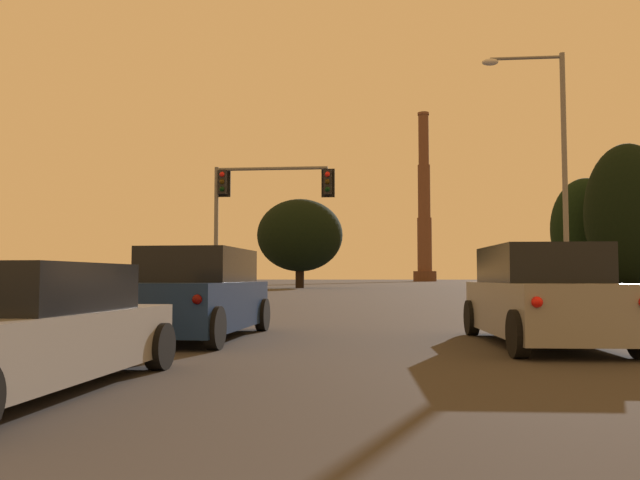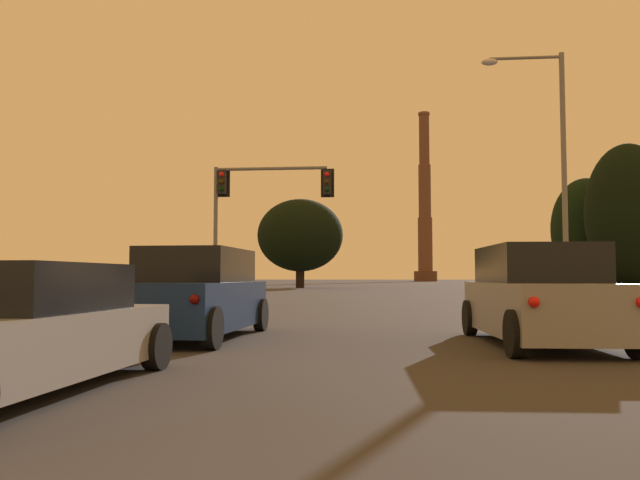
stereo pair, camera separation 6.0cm
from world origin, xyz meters
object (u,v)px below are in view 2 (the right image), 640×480
Objects in this scene: suv_left_lane_second at (197,295)px; suv_right_lane_second at (539,297)px; street_lamp at (552,154)px; sedan_left_lane_third at (14,332)px; traffic_light_overhead_left at (254,199)px; smokestack at (425,215)px.

suv_right_lane_second is at bearing -3.62° from suv_left_lane_second.
street_lamp is (3.68, 12.39, 5.08)m from suv_right_lane_second.
street_lamp reaches higher than sedan_left_lane_third.
traffic_light_overhead_left is at bearing 117.74° from suv_right_lane_second.
suv_right_lane_second is at bearing -93.47° from smokestack.
suv_left_lane_second is 14.41m from traffic_light_overhead_left.
street_lamp is 0.21× the size of smokestack.
traffic_light_overhead_left reaches higher than suv_right_lane_second.
smokestack is (6.32, 152.22, 12.84)m from street_lamp.
sedan_left_lane_third is 21.49m from street_lamp.
traffic_light_overhead_left is 12.28m from street_lamp.
traffic_light_overhead_left is (-1.38, 19.97, 3.97)m from sedan_left_lane_third.
traffic_light_overhead_left reaches higher than suv_left_lane_second.
suv_left_lane_second is at bearing -83.42° from traffic_light_overhead_left.
smokestack is at bearing 85.97° from suv_left_lane_second.
suv_left_lane_second is at bearing 172.33° from suv_right_lane_second.
street_lamp is at bearing -92.38° from smokestack.
sedan_left_lane_third is at bearing -86.05° from traffic_light_overhead_left.
traffic_light_overhead_left is 151.92m from smokestack.
suv_right_lane_second is (6.76, -0.64, 0.00)m from suv_left_lane_second.
traffic_light_overhead_left is 0.13× the size of smokestack.
street_lamp reaches higher than suv_left_lane_second.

